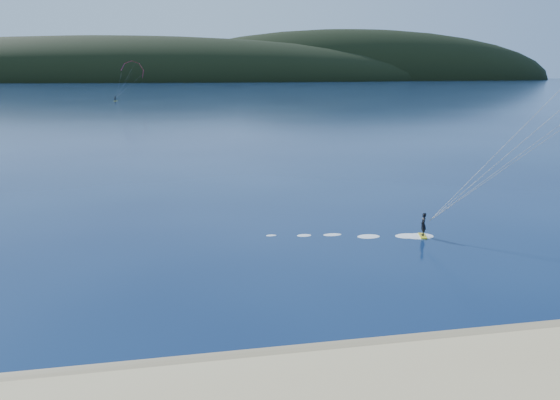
# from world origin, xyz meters

# --- Properties ---
(wet_sand) EXTENTS (220.00, 2.50, 0.10)m
(wet_sand) POSITION_xyz_m (0.00, 4.50, 0.05)
(wet_sand) COLOR #89774F
(wet_sand) RESTS_ON ground
(headland) EXTENTS (1200.00, 310.00, 140.00)m
(headland) POSITION_xyz_m (0.63, 745.28, 0.00)
(headland) COLOR black
(headland) RESTS_ON ground
(kitesurfer_far) EXTENTS (12.42, 8.37, 14.55)m
(kitesurfer_far) POSITION_xyz_m (-17.07, 198.72, 10.50)
(kitesurfer_far) COLOR yellow
(kitesurfer_far) RESTS_ON ground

